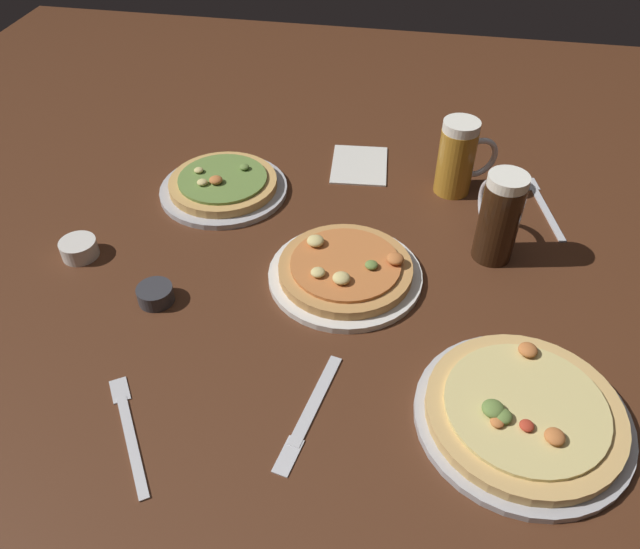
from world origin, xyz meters
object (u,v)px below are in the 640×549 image
Objects in this scene: beer_mug_amber at (458,157)px; fork_spare at (129,430)px; pizza_plate_far at (223,185)px; fork_left at (544,206)px; napkin_folded at (359,164)px; knife_right at (310,412)px; pizza_plate_near at (523,413)px; beer_mug_dark at (498,217)px; ramekin_butter at (79,249)px; ramekin_sauce at (155,294)px; pizza_plate_side at (345,271)px.

fork_spare is (-0.43, -0.68, -0.07)m from beer_mug_amber.
fork_left is at bearing 5.78° from pizza_plate_far.
napkin_folded reaches higher than fork_left.
fork_spare is (-0.24, -0.08, 0.00)m from knife_right.
beer_mug_dark reaches higher than pizza_plate_near.
beer_mug_amber is at bearing 100.92° from pizza_plate_near.
ramekin_butter reaches higher than fork_spare.
fork_left is at bearing 56.97° from beer_mug_dark.
beer_mug_amber is 0.73× the size of fork_left.
pizza_plate_far is 4.32× the size of ramekin_sauce.
pizza_plate_near reaches higher than ramekin_sauce.
napkin_folded is 0.73× the size of knife_right.
knife_right is (-0.30, -0.04, -0.01)m from pizza_plate_near.
ramekin_sauce is 0.78m from fork_left.
beer_mug_amber reaches higher than ramekin_butter.
napkin_folded reaches higher than knife_right.
knife_right is (0.30, -0.18, -0.01)m from ramekin_sauce.
beer_mug_dark is 0.21m from beer_mug_amber.
pizza_plate_side is at bearing -155.65° from beer_mug_dark.
beer_mug_amber is at bearing 26.95° from ramekin_butter.
knife_right is (-0.19, -0.61, -0.07)m from beer_mug_amber.
pizza_plate_near is at bearing -63.08° from napkin_folded.
ramekin_sauce is at bearing 103.16° from fork_spare.
fork_left is (0.39, -0.09, -0.00)m from napkin_folded.
fork_left and fork_spare have the same top height.
pizza_plate_near is 0.70m from napkin_folded.
knife_right is (0.28, -0.51, -0.01)m from pizza_plate_far.
fork_spare is (-0.22, -0.74, -0.00)m from napkin_folded.
fork_left is at bearing 20.11° from ramekin_butter.
pizza_plate_side is at bearing -141.99° from fork_left.
pizza_plate_side reaches higher than fork_spare.
pizza_plate_near is at bearing -97.77° from fork_left.
napkin_folded is at bearing 137.52° from beer_mug_dark.
napkin_folded is (0.46, 0.40, -0.01)m from ramekin_butter.
beer_mug_amber reaches higher than pizza_plate_side.
beer_mug_dark is 1.09× the size of beer_mug_amber.
fork_left is (0.65, 0.07, -0.01)m from pizza_plate_far.
pizza_plate_near reaches higher than fork_left.
knife_right is (0.48, -0.27, -0.01)m from ramekin_butter.
fork_spare is at bearing -167.66° from pizza_plate_near.
pizza_plate_far is 0.32m from ramekin_butter.
pizza_plate_near reaches higher than napkin_folded.
ramekin_sauce is at bearing -25.61° from ramekin_butter.
pizza_plate_near is 4.97× the size of ramekin_sauce.
pizza_plate_near is 0.81m from ramekin_butter.
ramekin_sauce is (-0.56, -0.23, -0.07)m from beer_mug_dark.
ramekin_butter is at bearing -159.89° from fork_left.
pizza_plate_side is 0.29m from knife_right.
napkin_folded is at bearing 167.61° from fork_left.
ramekin_butter reaches higher than napkin_folded.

